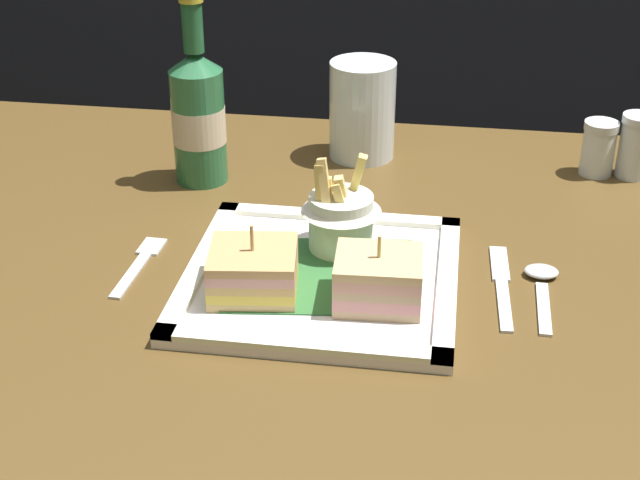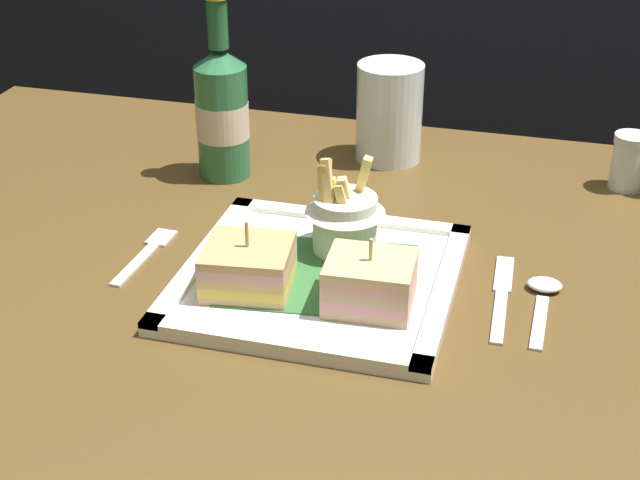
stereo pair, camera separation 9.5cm
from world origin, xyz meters
The scene contains 11 objects.
dining_table centered at (0.00, 0.00, 0.62)m, with size 1.23×0.83×0.73m.
square_plate centered at (0.01, -0.04, 0.74)m, with size 0.27×0.27×0.02m.
sandwich_half_left centered at (-0.05, -0.08, 0.76)m, with size 0.09×0.09×0.07m.
sandwich_half_right centered at (0.07, -0.08, 0.76)m, with size 0.09×0.08×0.07m.
fries_cup centered at (0.02, 0.02, 0.78)m, with size 0.08×0.08×0.11m.
beer_bottle centered at (-0.18, 0.19, 0.82)m, with size 0.07×0.07×0.23m.
water_glass centered at (0.01, 0.29, 0.78)m, with size 0.09×0.09×0.13m.
fork centered at (-0.19, -0.03, 0.73)m, with size 0.03×0.13×0.00m.
knife centered at (0.19, -0.01, 0.73)m, with size 0.02×0.16×0.00m.
spoon centered at (0.23, -0.01, 0.73)m, with size 0.04×0.13×0.01m.
salt_shaker centered at (0.31, 0.28, 0.76)m, with size 0.04×0.04×0.07m.
Camera 2 is at (0.22, -0.82, 1.23)m, focal length 52.66 mm.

